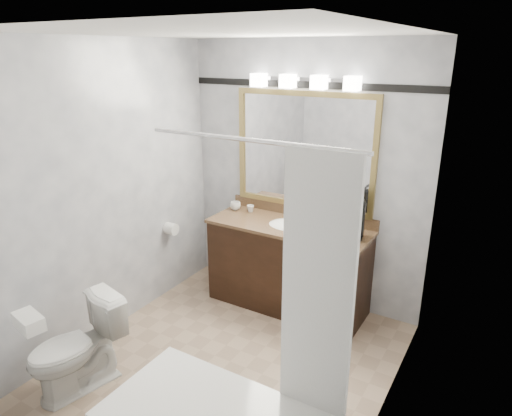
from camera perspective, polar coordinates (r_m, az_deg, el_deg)
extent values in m
cube|color=tan|center=(3.91, -3.25, -18.67)|extent=(2.40, 2.60, 0.01)
cube|color=white|center=(3.09, -4.18, 21.18)|extent=(2.40, 2.60, 0.01)
cube|color=silver|center=(4.38, 5.99, 3.93)|extent=(2.40, 0.01, 2.50)
cube|color=silver|center=(2.44, -21.46, -10.31)|extent=(2.40, 0.01, 2.50)
cube|color=silver|center=(4.07, -17.84, 1.89)|extent=(0.01, 2.60, 2.50)
cube|color=silver|center=(2.84, 16.95, -5.44)|extent=(0.01, 2.60, 2.50)
cube|color=black|center=(4.44, 4.02, -7.44)|extent=(1.50, 0.55, 0.82)
cube|color=olive|center=(4.27, 4.15, -2.33)|extent=(1.53, 0.58, 0.03)
cube|color=olive|center=(4.47, 5.73, -0.46)|extent=(1.53, 0.03, 0.10)
ellipsoid|color=white|center=(4.27, 4.15, -2.51)|extent=(0.44, 0.34, 0.14)
cube|color=#A58B4A|center=(4.23, 6.22, 14.05)|extent=(1.40, 0.04, 0.05)
cube|color=#A58B4A|center=(4.44, 5.74, 0.44)|extent=(1.40, 0.04, 0.05)
cube|color=#A58B4A|center=(4.62, -1.71, 8.00)|extent=(0.05, 0.04, 1.00)
cube|color=#A58B4A|center=(4.07, 14.64, 5.87)|extent=(0.05, 0.04, 1.00)
cube|color=white|center=(4.31, 5.99, 7.08)|extent=(1.30, 0.01, 1.00)
cube|color=silver|center=(4.21, 6.22, 15.73)|extent=(0.90, 0.05, 0.03)
cube|color=white|center=(4.37, 0.36, 15.70)|extent=(0.12, 0.12, 0.12)
cube|color=white|center=(4.23, 4.00, 15.54)|extent=(0.12, 0.12, 0.12)
cube|color=white|center=(4.10, 7.88, 15.30)|extent=(0.12, 0.12, 0.12)
cube|color=white|center=(3.99, 11.97, 14.98)|extent=(0.12, 0.12, 0.12)
cube|color=black|center=(4.23, 6.34, 15.07)|extent=(2.40, 0.01, 0.06)
cylinder|color=silver|center=(2.39, -0.74, 8.47)|extent=(1.30, 0.02, 0.02)
cube|color=white|center=(2.47, 7.69, -10.55)|extent=(0.40, 0.04, 1.55)
cylinder|color=white|center=(4.64, -10.56, -2.57)|extent=(0.11, 0.12, 0.12)
imported|color=white|center=(3.70, -21.56, -15.97)|extent=(0.53, 0.75, 0.69)
cube|color=white|center=(3.35, -26.53, -12.59)|extent=(0.25, 0.17, 0.09)
cylinder|color=black|center=(4.03, 11.79, -3.62)|extent=(0.19, 0.19, 0.02)
cylinder|color=black|center=(4.03, 12.32, -1.52)|extent=(0.16, 0.16, 0.28)
sphere|color=black|center=(3.99, 12.46, 0.34)|extent=(0.17, 0.17, 0.17)
cube|color=black|center=(3.93, 11.88, -0.64)|extent=(0.12, 0.12, 0.05)
cylinder|color=silver|center=(4.00, 11.69, -3.30)|extent=(0.06, 0.06, 0.06)
imported|color=white|center=(4.65, -2.59, 0.27)|extent=(0.14, 0.14, 0.08)
imported|color=white|center=(4.58, -0.70, -0.07)|extent=(0.08, 0.08, 0.07)
imported|color=white|center=(4.43, 4.59, -0.58)|extent=(0.06, 0.06, 0.11)
imported|color=white|center=(4.34, 6.71, -1.29)|extent=(0.08, 0.08, 0.08)
cube|color=beige|center=(4.36, 4.77, -1.49)|extent=(0.07, 0.05, 0.02)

